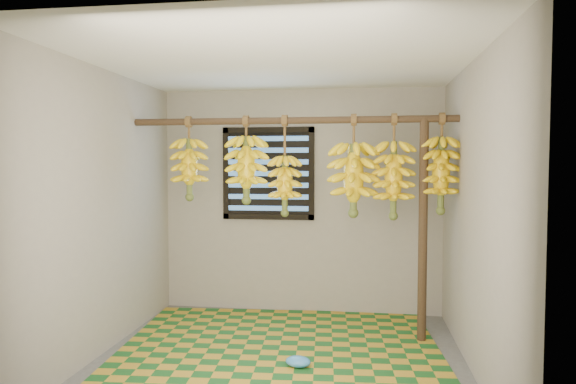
% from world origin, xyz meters
% --- Properties ---
extents(floor, '(3.00, 3.00, 0.01)m').
position_xyz_m(floor, '(0.00, 0.00, -0.01)').
color(floor, '#4F4F4F').
rests_on(floor, ground).
extents(ceiling, '(3.00, 3.00, 0.01)m').
position_xyz_m(ceiling, '(0.00, 0.00, 2.40)').
color(ceiling, silver).
rests_on(ceiling, wall_back).
extents(wall_back, '(3.00, 0.01, 2.40)m').
position_xyz_m(wall_back, '(0.00, 1.50, 1.20)').
color(wall_back, gray).
rests_on(wall_back, floor).
extents(wall_left, '(0.01, 3.00, 2.40)m').
position_xyz_m(wall_left, '(-1.50, 0.00, 1.20)').
color(wall_left, gray).
rests_on(wall_left, floor).
extents(wall_right, '(0.01, 3.00, 2.40)m').
position_xyz_m(wall_right, '(1.50, 0.00, 1.20)').
color(wall_right, gray).
rests_on(wall_right, floor).
extents(window, '(1.00, 0.04, 1.00)m').
position_xyz_m(window, '(-0.35, 1.48, 1.50)').
color(window, black).
rests_on(window, wall_back).
extents(hanging_pole, '(3.00, 0.06, 0.06)m').
position_xyz_m(hanging_pole, '(0.00, 0.70, 2.00)').
color(hanging_pole, '#41301E').
rests_on(hanging_pole, wall_left).
extents(support_post, '(0.08, 0.08, 2.00)m').
position_xyz_m(support_post, '(1.20, 0.70, 1.00)').
color(support_post, '#41301E').
rests_on(support_post, floor).
extents(woven_mat, '(2.90, 2.39, 0.01)m').
position_xyz_m(woven_mat, '(-0.05, 0.38, 0.01)').
color(woven_mat, '#17501D').
rests_on(woven_mat, floor).
extents(plastic_bag, '(0.23, 0.18, 0.08)m').
position_xyz_m(plastic_bag, '(0.17, -0.08, 0.05)').
color(plastic_bag, '#367FCB').
rests_on(plastic_bag, woven_mat).
extents(banana_bunch_a, '(0.34, 0.34, 0.78)m').
position_xyz_m(banana_bunch_a, '(-0.97, 0.70, 1.55)').
color(banana_bunch_a, brown).
rests_on(banana_bunch_a, hanging_pole).
extents(banana_bunch_b, '(0.37, 0.37, 0.81)m').
position_xyz_m(banana_bunch_b, '(-0.42, 0.70, 1.55)').
color(banana_bunch_b, brown).
rests_on(banana_bunch_b, hanging_pole).
extents(banana_bunch_c, '(0.30, 0.30, 0.92)m').
position_xyz_m(banana_bunch_c, '(-0.05, 0.70, 1.40)').
color(banana_bunch_c, brown).
rests_on(banana_bunch_c, hanging_pole).
extents(banana_bunch_d, '(0.36, 0.36, 0.94)m').
position_xyz_m(banana_bunch_d, '(0.94, 0.70, 1.46)').
color(banana_bunch_d, brown).
rests_on(banana_bunch_d, hanging_pole).
extents(banana_bunch_e, '(0.43, 0.43, 0.91)m').
position_xyz_m(banana_bunch_e, '(0.58, 0.70, 1.46)').
color(banana_bunch_e, brown).
rests_on(banana_bunch_e, hanging_pole).
extents(banana_bunch_f, '(0.31, 0.31, 0.89)m').
position_xyz_m(banana_bunch_f, '(1.35, 0.70, 1.50)').
color(banana_bunch_f, brown).
rests_on(banana_bunch_f, hanging_pole).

